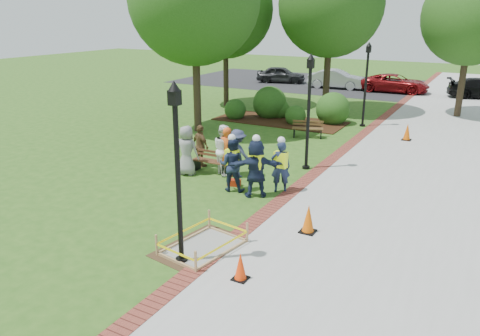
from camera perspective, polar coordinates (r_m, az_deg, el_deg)
The scene contains 34 objects.
ground at distance 14.22m, azimuth -4.12°, elevation -4.85°, with size 100.00×100.00×0.00m, color #285116.
sidewalk at distance 21.75m, azimuth 22.17°, elevation 2.09°, with size 6.00×60.00×0.02m, color #9E9E99.
brick_edging at distance 22.32m, azimuth 13.92°, elevation 3.33°, with size 0.50×60.00×0.03m, color maroon.
mulch_bed at distance 25.69m, azimuth 4.88°, elevation 5.75°, with size 7.00×3.00×0.05m, color #381E0F.
parking_lot at distance 38.99m, azimuth 18.28°, elevation 9.19°, with size 36.00×12.00×0.01m, color black.
wet_concrete_pad at distance 11.78m, azimuth -4.52°, elevation -8.76°, with size 2.05×2.55×0.55m.
bench_near at distance 17.22m, azimuth -3.54°, elevation 0.25°, with size 1.46×0.51×0.78m.
bench_far at distance 22.36m, azimuth 8.24°, elevation 4.33°, with size 1.51×0.92×0.78m.
cone_front at distance 10.44m, azimuth 0.05°, elevation -11.97°, with size 0.34×0.34×0.66m.
cone_back at distance 12.61m, azimuth 8.33°, elevation -6.22°, with size 0.41×0.41×0.80m.
cone_far at distance 22.89m, azimuth 19.70°, elevation 4.12°, with size 0.41×0.41×0.80m.
toolbox at distance 15.92m, azimuth -0.74°, elevation -1.79°, with size 0.44×0.24×0.22m, color #9F230C.
lamp_near at distance 10.38m, azimuth -7.64°, elevation 0.75°, with size 0.28×0.28×4.26m.
lamp_mid at distance 17.27m, azimuth 8.40°, elevation 7.77°, with size 0.28×0.28×4.26m.
lamp_far at distance 24.83m, azimuth 15.14°, elevation 10.52°, with size 0.28×0.28×4.26m.
tree_back at distance 28.10m, azimuth 11.03°, elevation 19.01°, with size 5.90×5.90×9.04m.
tree_right at distance 29.02m, azimuth 26.40°, elevation 16.22°, with size 5.21×5.21×8.05m.
tree_far at distance 29.55m, azimuth -1.80°, elevation 18.72°, with size 5.75×5.75×8.68m.
shrub_a at distance 26.23m, azimuth -0.59°, elevation 6.03°, with size 1.19×1.19×1.19m, color #1B4012.
shrub_b at distance 26.69m, azimuth 3.61°, elevation 6.21°, with size 1.89×1.89×1.89m, color #1B4012.
shrub_c at distance 25.03m, azimuth 6.74°, elevation 5.30°, with size 1.10×1.10×1.10m, color #1B4012.
shrub_d at distance 25.59m, azimuth 11.15°, elevation 5.37°, with size 1.79×1.79×1.79m, color #1B4012.
shrub_e at distance 26.60m, azimuth 4.81°, elevation 6.14°, with size 1.14×1.14×1.14m, color #1B4012.
casual_person_a at distance 16.91m, azimuth -6.50°, elevation 2.13°, with size 0.61×0.43×1.81m.
casual_person_b at distance 16.65m, azimuth -1.55°, elevation 1.98°, with size 0.62×0.44×1.80m.
casual_person_c at distance 16.87m, azimuth -1.95°, elevation 2.24°, with size 0.70×0.65×1.83m.
casual_person_d at distance 17.78m, azimuth -4.83°, elevation 2.68°, with size 0.61×0.50×1.62m.
casual_person_e at distance 16.56m, azimuth -0.32°, elevation 1.77°, with size 0.60×0.43×1.73m.
hivis_worker_a at distance 14.73m, azimuth 1.96°, elevation 0.19°, with size 0.72×0.65×2.04m.
hivis_worker_b at distance 15.19m, azimuth 4.98°, elevation 0.40°, with size 0.65×0.56×1.87m.
hivis_worker_c at distance 15.23m, azimuth -0.99°, elevation 0.62°, with size 0.64×0.50×1.92m.
parked_car_a at distance 40.42m, azimuth 5.00°, elevation 10.32°, with size 4.59×2.00×1.50m, color #242426.
parked_car_b at distance 37.94m, azimuth 11.61°, elevation 9.49°, with size 4.81×2.09×1.57m, color #A9A9AE.
parked_car_c at distance 37.10m, azimuth 18.29°, elevation 8.76°, with size 4.47×1.94×1.46m, color maroon.
Camera 1 is at (7.21, -10.91, 5.59)m, focal length 35.00 mm.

